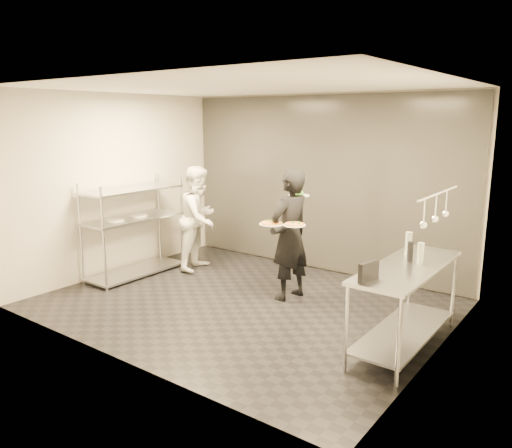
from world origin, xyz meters
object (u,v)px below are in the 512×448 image
Objects in this scene: prep_counter at (406,292)px; pizza_plate_near at (272,223)px; salad_plate at (299,194)px; waiter at (290,235)px; bottle_dark at (410,252)px; pos_monitor at (369,271)px; bottle_green at (409,244)px; pass_rack at (134,227)px; pizza_plate_far at (294,224)px; bottle_clear at (420,253)px; chef at (199,218)px.

pizza_plate_near is (-1.97, 0.34, 0.43)m from prep_counter.
waiter is at bearing -81.59° from salad_plate.
salad_plate reaches higher than bottle_dark.
bottle_green is (-0.02, 1.10, 0.04)m from pos_monitor.
pos_monitor is 0.97× the size of bottle_green.
waiter is (2.52, 0.55, 0.12)m from pass_rack.
bottle_clear is (1.70, -0.22, -0.06)m from pizza_plate_far.
pass_rack reaches higher than pos_monitor.
salad_plate reaches higher than pizza_plate_far.
prep_counter is 3.83m from chef.
pizza_plate_near is at bearing -119.35° from chef.
bottle_clear reaches higher than pizza_plate_near.
pizza_plate_near is 1.83m from bottle_green.
pizza_plate_far is 1.09× the size of bottle_green.
pizza_plate_far is at bearing -63.81° from salad_plate.
bottle_dark is (4.30, 0.15, 0.26)m from pass_rack.
salad_plate is 1.80m from bottle_green.
waiter is 0.34m from pizza_plate_far.
chef reaches higher than bottle_dark.
chef is at bearing 172.76° from bottle_green.
bottle_clear is at bearing 1.71° from pass_rack.
pass_rack is 0.95× the size of chef.
waiter is 7.81× the size of bottle_clear.
bottle_green reaches higher than pizza_plate_near.
bottle_green is at bearing -14.48° from salad_plate.
bottle_dark is at bearing 87.68° from waiter.
pizza_plate_near is at bearing 8.32° from pass_rack.
chef reaches higher than bottle_green.
pizza_plate_far is (0.35, 0.01, 0.03)m from pizza_plate_near.
chef reaches higher than bottle_clear.
prep_counter is 6.83× the size of bottle_green.
bottle_dark is (1.58, -0.20, -0.06)m from pizza_plate_far.
bottle_clear is at bearing -19.82° from salad_plate.
bottle_clear is at bearing 89.51° from pos_monitor.
bottle_clear is at bearing 57.74° from prep_counter.
waiter is at bearing 163.26° from prep_counter.
salad_plate is at bearing -104.07° from chef.
pizza_plate_near is (-0.16, -0.20, 0.18)m from waiter.
chef is (0.60, 0.84, 0.07)m from pass_rack.
bottle_green reaches higher than prep_counter.
pass_rack reaches higher than bottle_green.
bottle_clear reaches higher than prep_counter.
pizza_plate_near is at bearing -179.10° from pizza_plate_far.
chef is (-3.73, 0.84, 0.21)m from prep_counter.
pizza_plate_near is 1.45× the size of bottle_clear.
chef is at bearing 164.28° from pizza_plate_near.
bottle_dark is (1.77, -0.40, 0.14)m from waiter.
pizza_plate_far reaches higher than pizza_plate_near.
pizza_plate_near is (1.76, -0.50, 0.22)m from chef.
bottle_clear is (0.20, 0.85, 0.02)m from pos_monitor.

